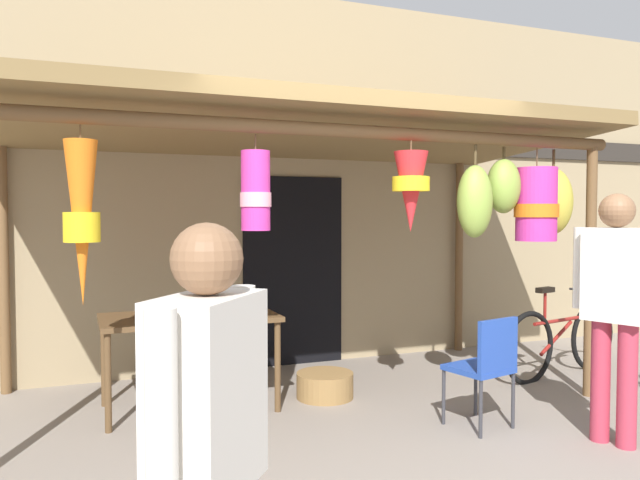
{
  "coord_description": "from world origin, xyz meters",
  "views": [
    {
      "loc": [
        -1.97,
        -3.96,
        1.6
      ],
      "look_at": [
        0.09,
        1.21,
        1.37
      ],
      "focal_mm": 34.53,
      "sensor_mm": 36.0,
      "label": 1
    }
  ],
  "objects_px": {
    "flower_heap_on_table": "(184,308)",
    "folding_chair": "(486,362)",
    "wicker_basket_by_table": "(325,385)",
    "parked_bicycle": "(562,340)",
    "display_table": "(189,324)",
    "vendor_in_orange": "(208,442)",
    "customer_foreground": "(615,296)"
  },
  "relations": [
    {
      "from": "parked_bicycle",
      "to": "customer_foreground",
      "type": "distance_m",
      "value": 2.01
    },
    {
      "from": "folding_chair",
      "to": "customer_foreground",
      "type": "relative_size",
      "value": 0.48
    },
    {
      "from": "display_table",
      "to": "flower_heap_on_table",
      "type": "xyz_separation_m",
      "value": [
        -0.03,
        0.03,
        0.14
      ]
    },
    {
      "from": "parked_bicycle",
      "to": "flower_heap_on_table",
      "type": "bearing_deg",
      "value": 175.01
    },
    {
      "from": "display_table",
      "to": "wicker_basket_by_table",
      "type": "distance_m",
      "value": 1.3
    },
    {
      "from": "parked_bicycle",
      "to": "customer_foreground",
      "type": "bearing_deg",
      "value": -123.08
    },
    {
      "from": "wicker_basket_by_table",
      "to": "display_table",
      "type": "bearing_deg",
      "value": 173.68
    },
    {
      "from": "wicker_basket_by_table",
      "to": "folding_chair",
      "type": "bearing_deg",
      "value": -55.1
    },
    {
      "from": "vendor_in_orange",
      "to": "wicker_basket_by_table",
      "type": "bearing_deg",
      "value": 62.22
    },
    {
      "from": "display_table",
      "to": "wicker_basket_by_table",
      "type": "xyz_separation_m",
      "value": [
        1.15,
        -0.13,
        -0.59
      ]
    },
    {
      "from": "flower_heap_on_table",
      "to": "wicker_basket_by_table",
      "type": "bearing_deg",
      "value": -7.73
    },
    {
      "from": "display_table",
      "to": "flower_heap_on_table",
      "type": "bearing_deg",
      "value": 135.73
    },
    {
      "from": "display_table",
      "to": "vendor_in_orange",
      "type": "xyz_separation_m",
      "value": [
        -0.5,
        -3.26,
        0.22
      ]
    },
    {
      "from": "vendor_in_orange",
      "to": "customer_foreground",
      "type": "distance_m",
      "value": 3.4
    },
    {
      "from": "display_table",
      "to": "parked_bicycle",
      "type": "xyz_separation_m",
      "value": [
        3.64,
        -0.29,
        -0.35
      ]
    },
    {
      "from": "folding_chair",
      "to": "vendor_in_orange",
      "type": "bearing_deg",
      "value": -141.58
    },
    {
      "from": "customer_foreground",
      "to": "flower_heap_on_table",
      "type": "bearing_deg",
      "value": 144.14
    },
    {
      "from": "vendor_in_orange",
      "to": "folding_chair",
      "type": "bearing_deg",
      "value": 38.42
    },
    {
      "from": "customer_foreground",
      "to": "parked_bicycle",
      "type": "bearing_deg",
      "value": 56.92
    },
    {
      "from": "wicker_basket_by_table",
      "to": "parked_bicycle",
      "type": "bearing_deg",
      "value": -3.68
    },
    {
      "from": "wicker_basket_by_table",
      "to": "vendor_in_orange",
      "type": "height_order",
      "value": "vendor_in_orange"
    },
    {
      "from": "parked_bicycle",
      "to": "customer_foreground",
      "type": "relative_size",
      "value": 0.99
    },
    {
      "from": "display_table",
      "to": "flower_heap_on_table",
      "type": "distance_m",
      "value": 0.14
    },
    {
      "from": "flower_heap_on_table",
      "to": "folding_chair",
      "type": "bearing_deg",
      "value": -33.66
    },
    {
      "from": "customer_foreground",
      "to": "wicker_basket_by_table",
      "type": "bearing_deg",
      "value": 129.79
    },
    {
      "from": "wicker_basket_by_table",
      "to": "parked_bicycle",
      "type": "distance_m",
      "value": 2.5
    },
    {
      "from": "display_table",
      "to": "wicker_basket_by_table",
      "type": "height_order",
      "value": "display_table"
    },
    {
      "from": "display_table",
      "to": "customer_foreground",
      "type": "bearing_deg",
      "value": -35.74
    },
    {
      "from": "flower_heap_on_table",
      "to": "customer_foreground",
      "type": "height_order",
      "value": "customer_foreground"
    },
    {
      "from": "vendor_in_orange",
      "to": "customer_foreground",
      "type": "bearing_deg",
      "value": 24.01
    },
    {
      "from": "display_table",
      "to": "wicker_basket_by_table",
      "type": "bearing_deg",
      "value": -6.32
    },
    {
      "from": "flower_heap_on_table",
      "to": "folding_chair",
      "type": "xyz_separation_m",
      "value": [
        2.0,
        -1.33,
        -0.33
      ]
    }
  ]
}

